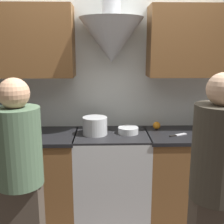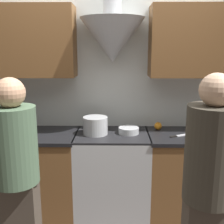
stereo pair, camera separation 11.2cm
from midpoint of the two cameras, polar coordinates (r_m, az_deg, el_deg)
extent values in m
cube|color=silver|center=(3.10, 1.15, 4.72)|extent=(8.40, 0.06, 2.60)
cone|color=#B7BABC|center=(2.86, 1.23, 14.35)|extent=(0.64, 0.64, 0.43)
cube|color=brown|center=(3.06, -19.21, 13.34)|extent=(1.33, 0.32, 0.70)
cube|color=brown|center=(3.05, 20.11, 13.28)|extent=(1.17, 0.32, 0.70)
cube|color=brown|center=(3.20, -18.32, -12.07)|extent=(1.33, 0.60, 0.85)
cube|color=black|center=(3.04, -18.89, -4.46)|extent=(1.35, 0.62, 0.03)
cube|color=brown|center=(3.18, 19.11, -12.22)|extent=(1.17, 0.60, 0.85)
cube|color=black|center=(3.03, 19.71, -4.59)|extent=(1.20, 0.62, 0.03)
cube|color=#B7BABC|center=(3.03, 1.12, -12.67)|extent=(0.75, 0.60, 0.86)
cube|color=black|center=(2.78, 1.15, -15.90)|extent=(0.52, 0.01, 0.39)
cube|color=black|center=(2.87, 1.16, -4.65)|extent=(0.75, 0.60, 0.02)
cube|color=#B7BABC|center=(3.14, 1.12, -4.24)|extent=(0.75, 0.06, 0.10)
cylinder|color=black|center=(3.00, -19.76, -2.22)|extent=(0.08, 0.08, 0.22)
sphere|color=black|center=(2.98, -19.91, -0.18)|extent=(0.08, 0.08, 0.08)
cylinder|color=black|center=(2.97, -20.01, 1.06)|extent=(0.03, 0.03, 0.10)
cylinder|color=#234C33|center=(2.96, -20.09, 2.17)|extent=(0.03, 0.03, 0.02)
cylinder|color=black|center=(2.98, -17.70, -2.49)|extent=(0.07, 0.07, 0.19)
sphere|color=black|center=(2.96, -17.82, -0.73)|extent=(0.07, 0.07, 0.07)
cylinder|color=black|center=(2.95, -17.89, 0.37)|extent=(0.03, 0.03, 0.08)
cylinder|color=gold|center=(2.94, -17.96, 1.37)|extent=(0.03, 0.03, 0.02)
cylinder|color=#B7BABC|center=(2.83, -2.25, -2.79)|extent=(0.25, 0.25, 0.18)
cylinder|color=#B7BABC|center=(2.87, 4.53, -3.77)|extent=(0.21, 0.21, 0.06)
sphere|color=orange|center=(3.05, 10.38, -2.81)|extent=(0.08, 0.08, 0.08)
cube|color=silver|center=(2.90, 15.08, -4.60)|extent=(0.13, 0.09, 0.01)
cube|color=black|center=(2.84, 13.50, -4.90)|extent=(0.08, 0.05, 0.01)
cylinder|color=#4C664C|center=(2.01, -17.78, -6.51)|extent=(0.32, 0.32, 0.54)
sphere|color=tan|center=(1.93, -18.49, 3.72)|extent=(0.20, 0.20, 0.20)
cylinder|color=#3D382D|center=(1.73, 21.31, -8.03)|extent=(0.30, 0.30, 0.57)
sphere|color=#E0B28E|center=(1.64, 22.33, 4.15)|extent=(0.19, 0.19, 0.19)
camera|label=1|loc=(0.06, -88.81, 0.27)|focal=45.00mm
camera|label=2|loc=(0.06, 91.19, -0.27)|focal=45.00mm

